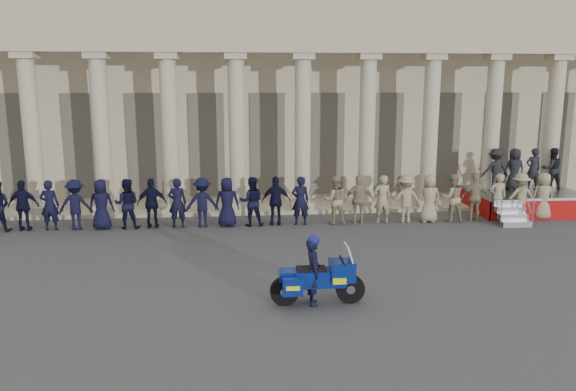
{
  "coord_description": "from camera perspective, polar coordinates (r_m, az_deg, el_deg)",
  "views": [
    {
      "loc": [
        -1.25,
        -14.19,
        5.17
      ],
      "look_at": [
        0.32,
        3.48,
        1.6
      ],
      "focal_mm": 35.0,
      "sensor_mm": 36.0,
      "label": 1
    }
  ],
  "objects": [
    {
      "name": "officer_rank",
      "position": [
        20.55,
        -3.8,
        -0.61
      ],
      "size": [
        22.92,
        0.69,
        1.82
      ],
      "color": "black",
      "rests_on": "ground"
    },
    {
      "name": "reviewing_stand",
      "position": [
        24.61,
        22.63,
        1.57
      ],
      "size": [
        4.2,
        4.04,
        2.58
      ],
      "color": "gray",
      "rests_on": "ground"
    },
    {
      "name": "ground",
      "position": [
        15.16,
        -0.04,
        -8.57
      ],
      "size": [
        90.0,
        90.0,
        0.0
      ],
      "primitive_type": "plane",
      "color": "#3A3A3C",
      "rests_on": "ground"
    },
    {
      "name": "rider",
      "position": [
        13.32,
        2.59,
        -7.55
      ],
      "size": [
        0.39,
        0.59,
        1.71
      ],
      "rotation": [
        0.0,
        0.0,
        1.57
      ],
      "color": "black",
      "rests_on": "ground"
    },
    {
      "name": "building",
      "position": [
        28.97,
        -2.64,
        10.1
      ],
      "size": [
        40.0,
        12.5,
        9.0
      ],
      "color": "tan",
      "rests_on": "ground"
    },
    {
      "name": "motorcycle",
      "position": [
        13.41,
        3.12,
        -8.43
      ],
      "size": [
        2.27,
        0.92,
        1.46
      ],
      "rotation": [
        0.0,
        0.0,
        0.0
      ],
      "color": "black",
      "rests_on": "ground"
    }
  ]
}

